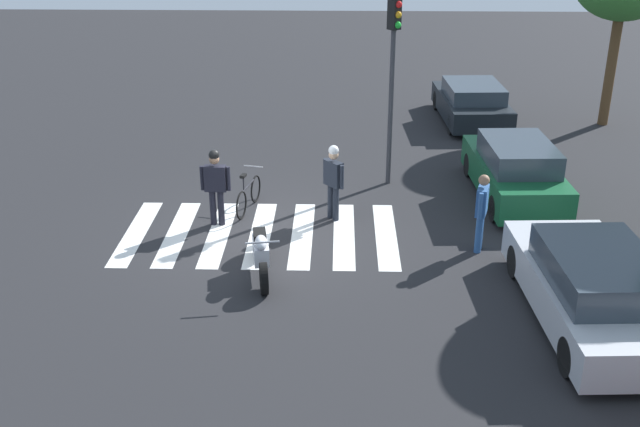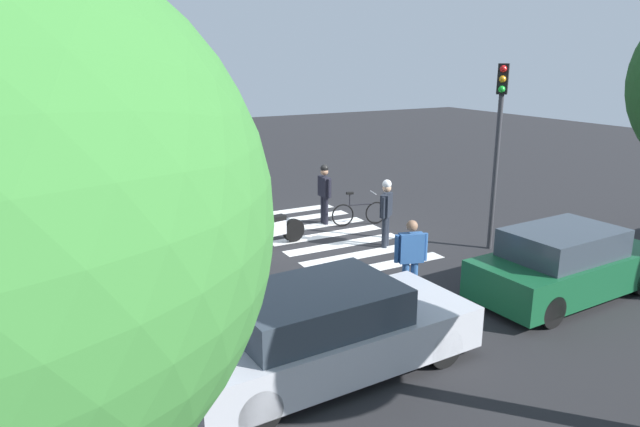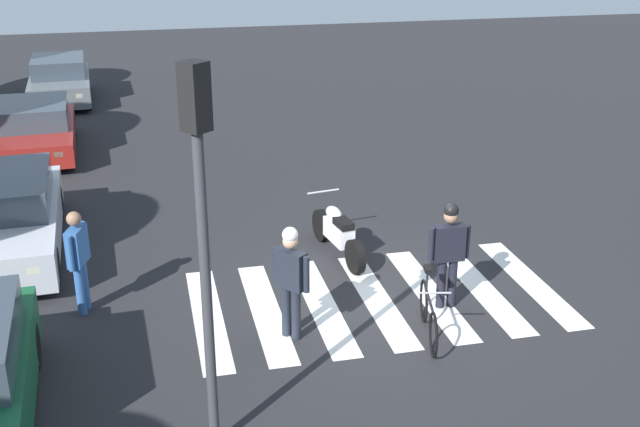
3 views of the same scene
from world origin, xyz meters
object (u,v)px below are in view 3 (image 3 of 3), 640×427
at_px(officer_by_motorcycle, 291,275).
at_px(pedestrian_bystander, 78,256).
at_px(leaning_bicycle, 428,314).
at_px(police_motorcycle, 338,233).
at_px(car_maroon_wagon, 35,129).
at_px(traffic_light_pole, 200,206).
at_px(car_silver_sedan, 4,217).
at_px(car_grey_coupe, 60,81).
at_px(officer_on_foot, 449,248).

distance_m(officer_by_motorcycle, pedestrian_bystander, 3.35).
bearing_deg(pedestrian_bystander, leaning_bicycle, -111.43).
height_order(police_motorcycle, car_maroon_wagon, car_maroon_wagon).
xyz_separation_m(police_motorcycle, pedestrian_bystander, (-1.11, 4.36, 0.50)).
bearing_deg(police_motorcycle, traffic_light_pole, 150.60).
bearing_deg(car_maroon_wagon, car_silver_sedan, -179.32).
height_order(car_silver_sedan, car_grey_coupe, car_silver_sedan).
relative_size(leaning_bicycle, traffic_light_pole, 0.36).
distance_m(car_grey_coupe, traffic_light_pole, 18.80).
bearing_deg(car_silver_sedan, leaning_bicycle, -125.93).
xyz_separation_m(police_motorcycle, officer_on_foot, (-2.24, -1.19, 0.55)).
xyz_separation_m(car_maroon_wagon, car_grey_coupe, (5.77, -0.20, 0.03)).
bearing_deg(police_motorcycle, car_maroon_wagon, 37.05).
bearing_deg(leaning_bicycle, pedestrian_bystander, 68.57).
bearing_deg(car_maroon_wagon, traffic_light_pole, -165.92).
distance_m(officer_by_motorcycle, traffic_light_pole, 3.30).
xyz_separation_m(officer_by_motorcycle, pedestrian_bystander, (1.50, 3.00, -0.05)).
bearing_deg(officer_by_motorcycle, police_motorcycle, -27.50).
height_order(car_maroon_wagon, traffic_light_pole, traffic_light_pole).
relative_size(officer_by_motorcycle, pedestrian_bystander, 1.05).
relative_size(officer_on_foot, car_silver_sedan, 0.37).
height_order(officer_on_foot, officer_by_motorcycle, officer_on_foot).
distance_m(officer_on_foot, car_silver_sedan, 7.99).
height_order(officer_on_foot, pedestrian_bystander, officer_on_foot).
distance_m(car_silver_sedan, car_maroon_wagon, 6.22).
bearing_deg(leaning_bicycle, car_grey_coupe, 20.69).
height_order(officer_on_foot, traffic_light_pole, traffic_light_pole).
bearing_deg(officer_on_foot, leaning_bicycle, 143.58).
xyz_separation_m(leaning_bicycle, car_grey_coupe, (16.64, 6.28, 0.28)).
bearing_deg(car_maroon_wagon, officer_by_motorcycle, -156.48).
distance_m(leaning_bicycle, car_silver_sedan, 7.92).
height_order(leaning_bicycle, car_silver_sedan, car_silver_sedan).
bearing_deg(police_motorcycle, leaning_bicycle, -169.11).
xyz_separation_m(leaning_bicycle, officer_on_foot, (0.81, -0.60, 0.64)).
bearing_deg(traffic_light_pole, car_maroon_wagon, 14.08).
distance_m(car_silver_sedan, car_grey_coupe, 11.99).
height_order(car_silver_sedan, traffic_light_pole, traffic_light_pole).
xyz_separation_m(car_silver_sedan, car_maroon_wagon, (6.22, 0.07, -0.04)).
height_order(police_motorcycle, pedestrian_bystander, pedestrian_bystander).
bearing_deg(car_grey_coupe, car_maroon_wagon, 178.02).
xyz_separation_m(police_motorcycle, traffic_light_pole, (-4.83, 2.72, 2.56)).
relative_size(car_grey_coupe, traffic_light_pole, 0.93).
distance_m(officer_on_foot, traffic_light_pole, 5.10).
relative_size(leaning_bicycle, car_maroon_wagon, 0.38).
bearing_deg(car_grey_coupe, traffic_light_pole, -170.84).
distance_m(officer_by_motorcycle, car_maroon_wagon, 11.37).
xyz_separation_m(officer_on_foot, traffic_light_pole, (-2.59, 3.91, 2.01)).
relative_size(car_maroon_wagon, car_grey_coupe, 1.02).
xyz_separation_m(officer_on_foot, car_grey_coupe, (15.82, 6.88, -0.36)).
relative_size(officer_by_motorcycle, car_grey_coupe, 0.41).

